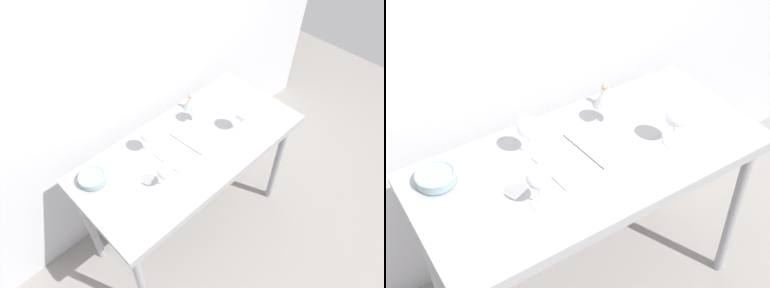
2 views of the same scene
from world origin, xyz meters
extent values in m
cube|color=silver|center=(0.00, 0.49, 1.30)|extent=(3.80, 0.04, 2.60)
cube|color=#9A9A9F|center=(0.00, 0.00, 0.88)|extent=(1.40, 0.64, 0.04)
cube|color=#9A9A9F|center=(0.00, -0.33, 0.88)|extent=(1.40, 0.01, 0.05)
cylinder|color=#9A9A9F|center=(0.64, -0.26, 0.43)|extent=(0.05, 0.05, 0.86)
cylinder|color=#9A9A9F|center=(-0.64, 0.26, 0.43)|extent=(0.05, 0.05, 0.86)
cylinder|color=#9A9A9F|center=(0.64, 0.26, 0.43)|extent=(0.05, 0.05, 0.86)
cylinder|color=white|center=(0.32, -0.11, 0.90)|extent=(0.07, 0.07, 0.00)
cylinder|color=white|center=(0.32, -0.11, 0.95)|extent=(0.01, 0.01, 0.09)
sphere|color=white|center=(0.32, -0.11, 1.03)|extent=(0.09, 0.09, 0.09)
cylinder|color=maroon|center=(0.32, -0.11, 1.02)|extent=(0.07, 0.07, 0.02)
cylinder|color=white|center=(0.17, 0.12, 0.90)|extent=(0.06, 0.06, 0.00)
cylinder|color=white|center=(0.17, 0.12, 0.94)|extent=(0.01, 0.01, 0.07)
sphere|color=white|center=(0.17, 0.12, 1.01)|extent=(0.09, 0.09, 0.09)
cylinder|color=maroon|center=(0.17, 0.12, 1.00)|extent=(0.06, 0.06, 0.03)
cylinder|color=white|center=(-0.19, 0.13, 0.90)|extent=(0.06, 0.06, 0.00)
cylinder|color=white|center=(-0.19, 0.13, 0.95)|extent=(0.01, 0.01, 0.09)
sphere|color=white|center=(-0.19, 0.13, 1.03)|extent=(0.09, 0.09, 0.09)
cylinder|color=maroon|center=(-0.19, 0.13, 1.02)|extent=(0.06, 0.06, 0.03)
cylinder|color=white|center=(-0.29, -0.12, 0.90)|extent=(0.06, 0.06, 0.00)
cylinder|color=white|center=(-0.29, -0.12, 0.95)|extent=(0.01, 0.01, 0.09)
sphere|color=white|center=(-0.29, -0.12, 1.03)|extent=(0.09, 0.09, 0.09)
cylinder|color=maroon|center=(-0.29, -0.12, 1.01)|extent=(0.06, 0.06, 0.03)
cube|color=white|center=(-0.11, 0.02, 0.90)|extent=(0.20, 0.27, 0.01)
cube|color=white|center=(0.07, 0.03, 0.90)|extent=(0.20, 0.27, 0.01)
cube|color=#3F3F47|center=(-0.02, 0.02, 0.90)|extent=(0.03, 0.26, 0.01)
cube|color=white|center=(0.44, 0.12, 0.90)|extent=(0.18, 0.29, 0.00)
cube|color=white|center=(-0.34, 0.09, 0.90)|extent=(0.23, 0.29, 0.00)
cylinder|color=#4C4C4C|center=(-0.56, 0.18, 0.90)|extent=(0.12, 0.12, 0.01)
cylinder|color=#8CA8B2|center=(-0.56, 0.18, 0.92)|extent=(0.14, 0.14, 0.04)
torus|color=#8CA8B2|center=(-0.56, 0.18, 0.94)|extent=(0.15, 0.15, 0.01)
cone|color=silver|center=(0.23, 0.24, 0.94)|extent=(0.09, 0.09, 0.09)
cylinder|color=#C17F4C|center=(0.23, 0.24, 0.99)|extent=(0.02, 0.02, 0.01)
cone|color=silver|center=(0.23, 0.24, 1.02)|extent=(0.02, 0.02, 0.04)
camera|label=1|loc=(-0.97, -1.01, 2.46)|focal=33.31mm
camera|label=2|loc=(-0.86, -1.23, 2.23)|focal=48.45mm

